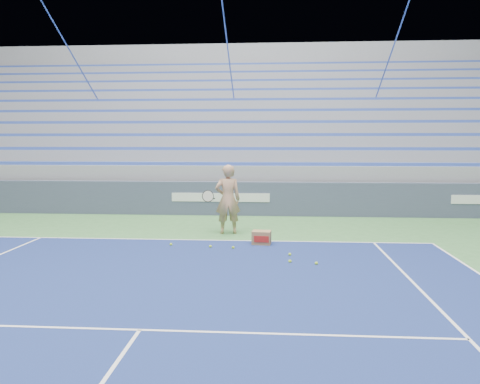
{
  "coord_description": "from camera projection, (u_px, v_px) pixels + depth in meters",
  "views": [
    {
      "loc": [
        1.69,
        0.73,
        2.44
      ],
      "look_at": [
        0.87,
        12.38,
        1.15
      ],
      "focal_mm": 35.0,
      "sensor_mm": 36.0,
      "label": 1
    }
  ],
  "objects": [
    {
      "name": "tennis_player",
      "position": [
        228.0,
        199.0,
        12.23
      ],
      "size": [
        0.97,
        0.89,
        1.82
      ],
      "color": "tan",
      "rests_on": "ground"
    },
    {
      "name": "ball_box",
      "position": [
        262.0,
        238.0,
        11.0
      ],
      "size": [
        0.46,
        0.38,
        0.32
      ],
      "color": "olive",
      "rests_on": "ground"
    },
    {
      "name": "tennis_ball_5",
      "position": [
        171.0,
        244.0,
        10.87
      ],
      "size": [
        0.07,
        0.07,
        0.07
      ],
      "primitive_type": "sphere",
      "color": "#A3D52B",
      "rests_on": "ground"
    },
    {
      "name": "bleachers",
      "position": [
        235.0,
        142.0,
        20.83
      ],
      "size": [
        31.0,
        9.15,
        7.3
      ],
      "color": "gray",
      "rests_on": "ground"
    },
    {
      "name": "sponsor_barrier",
      "position": [
        221.0,
        198.0,
        15.35
      ],
      "size": [
        30.0,
        0.32,
        1.1
      ],
      "color": "#3E465F",
      "rests_on": "ground"
    },
    {
      "name": "tennis_ball_2",
      "position": [
        316.0,
        263.0,
        9.19
      ],
      "size": [
        0.07,
        0.07,
        0.07
      ],
      "primitive_type": "sphere",
      "color": "#A3D52B",
      "rests_on": "ground"
    },
    {
      "name": "tennis_ball_0",
      "position": [
        210.0,
        246.0,
        10.66
      ],
      "size": [
        0.07,
        0.07,
        0.07
      ],
      "primitive_type": "sphere",
      "color": "#A3D52B",
      "rests_on": "ground"
    },
    {
      "name": "tennis_ball_1",
      "position": [
        233.0,
        248.0,
        10.55
      ],
      "size": [
        0.07,
        0.07,
        0.07
      ],
      "primitive_type": "sphere",
      "color": "#A3D52B",
      "rests_on": "ground"
    },
    {
      "name": "tennis_ball_4",
      "position": [
        290.0,
        261.0,
        9.35
      ],
      "size": [
        0.07,
        0.07,
        0.07
      ],
      "primitive_type": "sphere",
      "color": "#A3D52B",
      "rests_on": "ground"
    },
    {
      "name": "tennis_ball_3",
      "position": [
        290.0,
        254.0,
        9.91
      ],
      "size": [
        0.07,
        0.07,
        0.07
      ],
      "primitive_type": "sphere",
      "color": "#A3D52B",
      "rests_on": "ground"
    }
  ]
}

